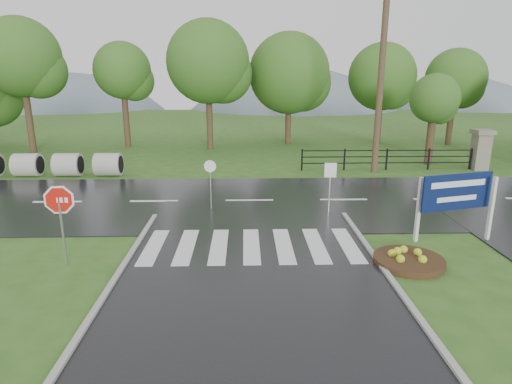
{
  "coord_description": "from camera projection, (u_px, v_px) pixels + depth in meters",
  "views": [
    {
      "loc": [
        -0.19,
        -7.27,
        5.13
      ],
      "look_at": [
        0.17,
        6.0,
        1.5
      ],
      "focal_mm": 30.0,
      "sensor_mm": 36.0,
      "label": 1
    }
  ],
  "objects": [
    {
      "name": "ground",
      "position": [
        256.0,
        346.0,
        8.37
      ],
      "size": [
        120.0,
        120.0,
        0.0
      ],
      "primitive_type": "plane",
      "color": "#335E1F",
      "rests_on": "ground"
    },
    {
      "name": "main_road",
      "position": [
        249.0,
        201.0,
        18.02
      ],
      "size": [
        90.0,
        8.0,
        0.04
      ],
      "primitive_type": "cube",
      "color": "black",
      "rests_on": "ground"
    },
    {
      "name": "crosswalk",
      "position": [
        251.0,
        246.0,
        13.18
      ],
      "size": [
        6.5,
        2.8,
        0.02
      ],
      "color": "silver",
      "rests_on": "ground"
    },
    {
      "name": "pillar_west",
      "position": [
        481.0,
        149.0,
        23.83
      ],
      "size": [
        1.0,
        1.0,
        2.24
      ],
      "color": "gray",
      "rests_on": "ground"
    },
    {
      "name": "fence_west",
      "position": [
        387.0,
        157.0,
        23.82
      ],
      "size": [
        9.58,
        0.08,
        1.2
      ],
      "color": "black",
      "rests_on": "ground"
    },
    {
      "name": "hills",
      "position": [
        266.0,
        197.0,
        75.24
      ],
      "size": [
        102.0,
        48.0,
        48.0
      ],
      "color": "slate",
      "rests_on": "ground"
    },
    {
      "name": "treeline",
      "position": [
        261.0,
        147.0,
        31.54
      ],
      "size": [
        83.2,
        5.2,
        10.0
      ],
      "color": "#2E5D1D",
      "rests_on": "ground"
    },
    {
      "name": "culvert_pipes",
      "position": [
        28.0,
        165.0,
        22.37
      ],
      "size": [
        9.7,
        1.2,
        1.2
      ],
      "color": "#9E9B93",
      "rests_on": "ground"
    },
    {
      "name": "stop_sign",
      "position": [
        60.0,
        206.0,
        11.55
      ],
      "size": [
        1.08,
        0.14,
        2.43
      ],
      "color": "#939399",
      "rests_on": "ground"
    },
    {
      "name": "estate_billboard",
      "position": [
        457.0,
        195.0,
        13.31
      ],
      "size": [
        2.46,
        0.73,
        2.21
      ],
      "color": "silver",
      "rests_on": "ground"
    },
    {
      "name": "flower_bed",
      "position": [
        409.0,
        259.0,
        11.99
      ],
      "size": [
        1.95,
        1.95,
        0.39
      ],
      "color": "#332111",
      "rests_on": "ground"
    },
    {
      "name": "reg_sign_small",
      "position": [
        330.0,
        178.0,
        15.91
      ],
      "size": [
        0.45,
        0.05,
        2.01
      ],
      "color": "#939399",
      "rests_on": "ground"
    },
    {
      "name": "reg_sign_round",
      "position": [
        210.0,
        178.0,
        16.52
      ],
      "size": [
        0.47,
        0.07,
        2.0
      ],
      "color": "#939399",
      "rests_on": "ground"
    },
    {
      "name": "utility_pole_east",
      "position": [
        381.0,
        76.0,
        22.16
      ],
      "size": [
        1.78,
        0.33,
        10.0
      ],
      "color": "#473523",
      "rests_on": "ground"
    },
    {
      "name": "entrance_tree_left",
      "position": [
        434.0,
        99.0,
        24.53
      ],
      "size": [
        2.81,
        2.81,
        5.27
      ],
      "color": "#3D2B1C",
      "rests_on": "ground"
    }
  ]
}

